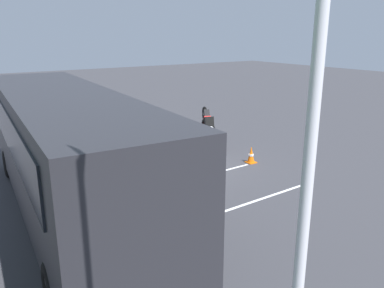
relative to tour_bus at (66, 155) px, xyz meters
The scene contains 14 objects.
ground_plane 5.15m from the tour_bus, 69.03° to the right, with size 80.00×80.00×0.00m, color #38383D.
tour_bus is the anchor object (origin of this frame).
spectator_far_left 3.65m from the tour_bus, 124.42° to the right, with size 0.57×0.38×1.78m.
spectator_left 3.03m from the tour_bus, 109.80° to the right, with size 0.58×0.36×1.80m.
spectator_centre 2.86m from the tour_bus, 91.35° to the right, with size 0.58×0.37×1.68m.
spectator_right 3.11m from the tour_bus, 75.03° to the right, with size 0.57×0.32×1.72m.
parked_motorcycle_silver 2.44m from the tour_bus, 110.80° to the right, with size 2.05×0.59×0.99m.
stunt_motorcycle 6.89m from the tour_bus, 68.13° to the right, with size 1.79×1.09×1.84m.
flagpole 8.41m from the tour_bus, behind, with size 0.78×0.36×7.13m.
traffic_cone 7.00m from the tour_bus, 86.01° to the right, with size 0.34×0.34×0.63m.
bay_line_a 5.50m from the tour_bus, 114.38° to the right, with size 0.23×4.20×0.01m.
bay_line_b 5.07m from the tour_bus, 86.16° to the right, with size 0.21×3.64×0.01m.
bay_line_c 5.78m from the tour_bus, 59.57° to the right, with size 0.21×3.55×0.01m.
bay_line_d 7.32m from the tour_bus, 42.07° to the right, with size 0.22×3.84×0.01m.
Camera 1 is at (-11.44, 7.17, 4.65)m, focal length 36.34 mm.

